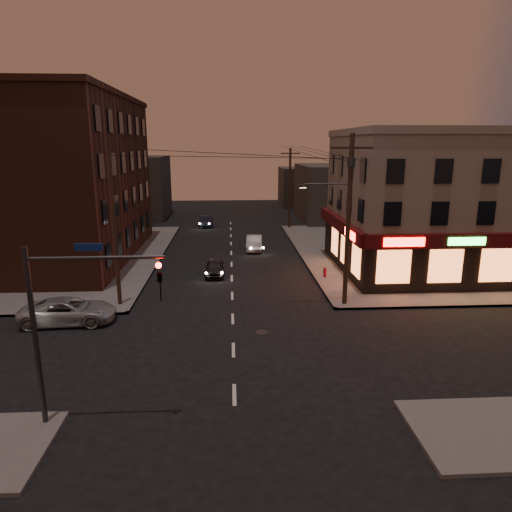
{
  "coord_description": "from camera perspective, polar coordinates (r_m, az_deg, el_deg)",
  "views": [
    {
      "loc": [
        -0.08,
        -20.07,
        9.55
      ],
      "look_at": [
        1.41,
        5.73,
        3.2
      ],
      "focal_mm": 32.0,
      "sensor_mm": 36.0,
      "label": 1
    }
  ],
  "objects": [
    {
      "name": "bg_building_ne_a",
      "position": [
        60.05,
        10.36,
        7.8
      ],
      "size": [
        10.0,
        12.0,
        7.0
      ],
      "primitive_type": "cube",
      "color": "#3F3D3A",
      "rests_on": "ground"
    },
    {
      "name": "ground",
      "position": [
        22.22,
        -2.85,
        -11.66
      ],
      "size": [
        120.0,
        120.0,
        0.0
      ],
      "primitive_type": "plane",
      "color": "black",
      "rests_on": "ground"
    },
    {
      "name": "bg_building_ne_b",
      "position": [
        73.36,
        6.25,
        8.6
      ],
      "size": [
        8.0,
        8.0,
        6.0
      ],
      "primitive_type": "cube",
      "color": "#3F3D3A",
      "rests_on": "ground"
    },
    {
      "name": "utility_pole_main",
      "position": [
        27.0,
        11.28,
        5.47
      ],
      "size": [
        4.2,
        0.44,
        10.0
      ],
      "color": "#382619",
      "rests_on": "sidewalk_ne"
    },
    {
      "name": "utility_pole_west",
      "position": [
        27.84,
        -17.25,
        3.04
      ],
      "size": [
        0.24,
        0.24,
        9.0
      ],
      "primitive_type": "cylinder",
      "color": "#382619",
      "rests_on": "sidewalk_nw"
    },
    {
      "name": "sidewalk_ne",
      "position": [
        44.08,
        20.99,
        0.46
      ],
      "size": [
        24.0,
        28.0,
        0.15
      ],
      "primitive_type": "cube",
      "color": "#514F4C",
      "rests_on": "ground"
    },
    {
      "name": "fire_hydrant",
      "position": [
        33.49,
        8.61,
        -1.95
      ],
      "size": [
        0.33,
        0.33,
        0.73
      ],
      "rotation": [
        0.0,
        0.0,
        -0.24
      ],
      "color": "maroon",
      "rests_on": "sidewalk_ne"
    },
    {
      "name": "traffic_signal",
      "position": [
        16.38,
        -22.83,
        -6.54
      ],
      "size": [
        4.49,
        0.32,
        6.47
      ],
      "color": "#333538",
      "rests_on": "ground"
    },
    {
      "name": "sedan_far",
      "position": [
        55.08,
        -6.3,
        4.39
      ],
      "size": [
        1.84,
        4.31,
        1.24
      ],
      "primitive_type": "imported",
      "rotation": [
        0.0,
        0.0,
        0.03
      ],
      "color": "#1C2238",
      "rests_on": "ground"
    },
    {
      "name": "suv_cross",
      "position": [
        27.08,
        -22.38,
        -6.37
      ],
      "size": [
        5.09,
        2.52,
        1.39
      ],
      "primitive_type": "imported",
      "rotation": [
        0.0,
        0.0,
        1.62
      ],
      "color": "#979B9F",
      "rests_on": "ground"
    },
    {
      "name": "brick_apartment",
      "position": [
        41.74,
        -23.8,
        8.67
      ],
      "size": [
        12.0,
        20.0,
        13.0
      ],
      "primitive_type": "cube",
      "color": "#4B2518",
      "rests_on": "sidewalk_nw"
    },
    {
      "name": "pizza_building",
      "position": [
        37.36,
        22.23,
        6.33
      ],
      "size": [
        15.85,
        12.85,
        10.5
      ],
      "color": "gray",
      "rests_on": "sidewalk_ne"
    },
    {
      "name": "sidewalk_nw",
      "position": [
        44.01,
        -27.25,
        -0.19
      ],
      "size": [
        24.0,
        28.0,
        0.15
      ],
      "primitive_type": "cube",
      "color": "#514F4C",
      "rests_on": "ground"
    },
    {
      "name": "utility_pole_far",
      "position": [
        52.75,
        4.24,
        8.43
      ],
      "size": [
        0.26,
        0.26,
        9.0
      ],
      "primitive_type": "cylinder",
      "color": "#382619",
      "rests_on": "sidewalk_ne"
    },
    {
      "name": "bg_building_nw",
      "position": [
        63.64,
        -15.18,
        8.32
      ],
      "size": [
        9.0,
        10.0,
        8.0
      ],
      "primitive_type": "cube",
      "color": "#3F3D3A",
      "rests_on": "ground"
    },
    {
      "name": "sedan_mid",
      "position": [
        42.23,
        -0.23,
        1.67
      ],
      "size": [
        1.69,
        4.16,
        1.34
      ],
      "primitive_type": "imported",
      "rotation": [
        0.0,
        0.0,
        -0.07
      ],
      "color": "gray",
      "rests_on": "ground"
    },
    {
      "name": "sedan_near",
      "position": [
        34.17,
        -5.16,
        -1.46
      ],
      "size": [
        1.4,
        3.45,
        1.17
      ],
      "primitive_type": "imported",
      "rotation": [
        0.0,
        0.0,
        0.0
      ],
      "color": "black",
      "rests_on": "ground"
    }
  ]
}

